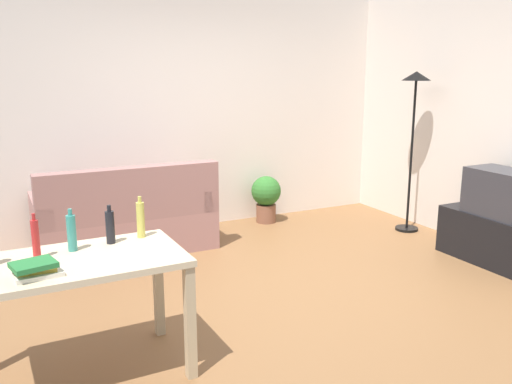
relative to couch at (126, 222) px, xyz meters
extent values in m
cube|color=brown|center=(0.84, -1.59, -0.32)|extent=(5.20, 4.40, 0.02)
cube|color=silver|center=(0.84, 0.61, 1.04)|extent=(5.20, 0.10, 2.70)
cube|color=beige|center=(3.44, -1.59, 1.04)|extent=(0.10, 4.40, 2.70)
cube|color=#996B66|center=(0.00, 0.06, -0.11)|extent=(1.76, 0.84, 0.40)
cube|color=#8C625D|center=(0.00, -0.28, 0.35)|extent=(1.76, 0.16, 0.52)
cube|color=#926661|center=(0.80, 0.06, 0.20)|extent=(0.16, 0.84, 0.22)
cube|color=#926661|center=(-0.80, 0.06, 0.20)|extent=(0.16, 0.84, 0.22)
cube|color=black|center=(3.09, -1.95, -0.07)|extent=(0.44, 1.10, 0.48)
cube|color=#2D2D33|center=(3.09, -1.95, 0.39)|extent=(0.40, 0.60, 0.44)
cylinder|color=black|center=(3.09, -0.72, -0.29)|extent=(0.26, 0.26, 0.03)
cylinder|color=black|center=(3.09, -0.72, 0.56)|extent=(0.03, 0.03, 1.68)
cone|color=black|center=(3.09, -0.72, 1.45)|extent=(0.32, 0.32, 0.10)
cube|color=#C6B28E|center=(-0.78, -2.21, 0.43)|extent=(1.21, 0.72, 0.04)
cube|color=tan|center=(-0.21, -2.51, 0.05)|extent=(0.06, 0.06, 0.72)
cube|color=tan|center=(-0.22, -1.89, 0.05)|extent=(0.06, 0.06, 0.72)
cylinder|color=brown|center=(1.78, 0.31, -0.20)|extent=(0.24, 0.24, 0.22)
sphere|color=#2D6B28|center=(1.78, 0.31, 0.08)|extent=(0.36, 0.36, 0.36)
cylinder|color=#AD2323|center=(-1.00, -2.11, 0.57)|extent=(0.04, 0.04, 0.23)
cylinder|color=#AD2323|center=(-1.00, -2.11, 0.71)|extent=(0.02, 0.02, 0.04)
cylinder|color=teal|center=(-0.79, -2.06, 0.56)|extent=(0.06, 0.06, 0.22)
cylinder|color=teal|center=(-0.79, -2.06, 0.70)|extent=(0.02, 0.02, 0.04)
cylinder|color=black|center=(-0.55, -2.01, 0.56)|extent=(0.06, 0.06, 0.21)
cylinder|color=black|center=(-0.55, -2.01, 0.68)|extent=(0.03, 0.03, 0.04)
cylinder|color=#BCB24C|center=(-0.35, -1.97, 0.57)|extent=(0.05, 0.05, 0.23)
cylinder|color=#BCB24C|center=(-0.35, -1.97, 0.71)|extent=(0.02, 0.02, 0.04)
cube|color=beige|center=(-1.02, -2.40, 0.47)|extent=(0.26, 0.20, 0.03)
cube|color=#B7932D|center=(-1.02, -2.38, 0.49)|extent=(0.20, 0.14, 0.03)
cube|color=#236B33|center=(-1.04, -2.41, 0.52)|extent=(0.25, 0.22, 0.03)
camera|label=1|loc=(-1.19, -5.36, 1.54)|focal=37.98mm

